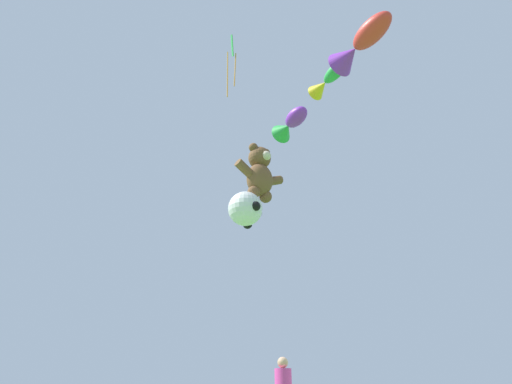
{
  "coord_description": "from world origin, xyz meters",
  "views": [
    {
      "loc": [
        -8.01,
        -4.88,
        1.2
      ],
      "look_at": [
        -0.6,
        3.69,
        6.68
      ],
      "focal_mm": 28.0,
      "sensor_mm": 36.0,
      "label": 1
    }
  ],
  "objects": [
    {
      "name": "teddy_bear_kite",
      "position": [
        -0.23,
        3.92,
        7.59
      ],
      "size": [
        2.02,
        0.89,
        2.05
      ],
      "color": "brown"
    },
    {
      "name": "soccer_ball_kite",
      "position": [
        -0.81,
        3.94,
        6.12
      ],
      "size": [
        1.19,
        1.18,
        1.09
      ],
      "color": "white"
    },
    {
      "name": "fish_kite_violet",
      "position": [
        1.1,
        3.68,
        10.07
      ],
      "size": [
        1.19,
        1.92,
        0.8
      ],
      "color": "purple"
    },
    {
      "name": "fish_kite_emerald",
      "position": [
        1.18,
        1.83,
        11.0
      ],
      "size": [
        1.02,
        1.96,
        0.62
      ],
      "color": "green"
    },
    {
      "name": "fish_kite_crimson",
      "position": [
        0.74,
        0.14,
        11.09
      ],
      "size": [
        1.4,
        2.54,
        0.94
      ],
      "color": "red"
    },
    {
      "name": "diamond_kite",
      "position": [
        -2.46,
        2.7,
        10.61
      ],
      "size": [
        0.57,
        0.72,
        2.55
      ],
      "color": "green"
    }
  ]
}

